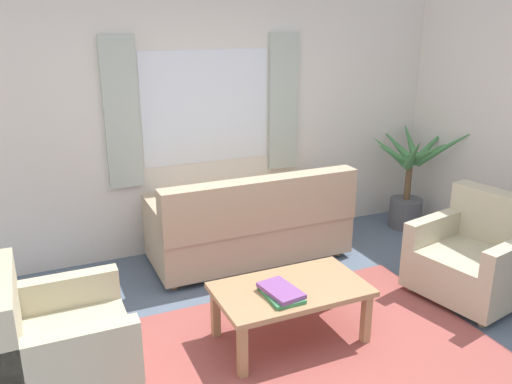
{
  "coord_description": "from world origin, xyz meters",
  "views": [
    {
      "loc": [
        -1.67,
        -2.76,
        2.3
      ],
      "look_at": [
        -0.13,
        0.7,
        1.04
      ],
      "focal_mm": 37.18,
      "sensor_mm": 36.0,
      "label": 1
    }
  ],
  "objects_px": {
    "armchair_left": "(55,345)",
    "armchair_right": "(476,257)",
    "potted_plant": "(410,180)",
    "book_stack_on_table": "(281,292)",
    "coffee_table": "(291,294)",
    "couch": "(252,226)"
  },
  "relations": [
    {
      "from": "armchair_left",
      "to": "armchair_right",
      "type": "distance_m",
      "value": 3.38
    },
    {
      "from": "armchair_left",
      "to": "potted_plant",
      "type": "bearing_deg",
      "value": -70.23
    },
    {
      "from": "armchair_right",
      "to": "book_stack_on_table",
      "type": "xyz_separation_m",
      "value": [
        -1.89,
        -0.06,
        0.11
      ]
    },
    {
      "from": "book_stack_on_table",
      "to": "potted_plant",
      "type": "bearing_deg",
      "value": 32.95
    },
    {
      "from": "book_stack_on_table",
      "to": "potted_plant",
      "type": "xyz_separation_m",
      "value": [
        2.39,
        1.55,
        0.09
      ]
    },
    {
      "from": "armchair_left",
      "to": "coffee_table",
      "type": "relative_size",
      "value": 0.8
    },
    {
      "from": "coffee_table",
      "to": "book_stack_on_table",
      "type": "height_order",
      "value": "book_stack_on_table"
    },
    {
      "from": "armchair_left",
      "to": "armchair_right",
      "type": "xyz_separation_m",
      "value": [
        3.38,
        -0.11,
        0.0
      ]
    },
    {
      "from": "armchair_left",
      "to": "potted_plant",
      "type": "relative_size",
      "value": 0.72
    },
    {
      "from": "coffee_table",
      "to": "armchair_right",
      "type": "bearing_deg",
      "value": -1.1
    },
    {
      "from": "couch",
      "to": "potted_plant",
      "type": "bearing_deg",
      "value": -176.79
    },
    {
      "from": "couch",
      "to": "armchair_right",
      "type": "distance_m",
      "value": 2.03
    },
    {
      "from": "coffee_table",
      "to": "potted_plant",
      "type": "height_order",
      "value": "potted_plant"
    },
    {
      "from": "couch",
      "to": "potted_plant",
      "type": "distance_m",
      "value": 2.0
    },
    {
      "from": "armchair_left",
      "to": "armchair_right",
      "type": "height_order",
      "value": "same"
    },
    {
      "from": "couch",
      "to": "potted_plant",
      "type": "height_order",
      "value": "potted_plant"
    },
    {
      "from": "armchair_left",
      "to": "book_stack_on_table",
      "type": "xyz_separation_m",
      "value": [
        1.49,
        -0.16,
        0.11
      ]
    },
    {
      "from": "coffee_table",
      "to": "book_stack_on_table",
      "type": "relative_size",
      "value": 3.06
    },
    {
      "from": "couch",
      "to": "book_stack_on_table",
      "type": "relative_size",
      "value": 5.28
    },
    {
      "from": "armchair_right",
      "to": "coffee_table",
      "type": "height_order",
      "value": "armchair_right"
    },
    {
      "from": "book_stack_on_table",
      "to": "coffee_table",
      "type": "bearing_deg",
      "value": 36.0
    },
    {
      "from": "armchair_right",
      "to": "coffee_table",
      "type": "relative_size",
      "value": 0.9
    }
  ]
}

